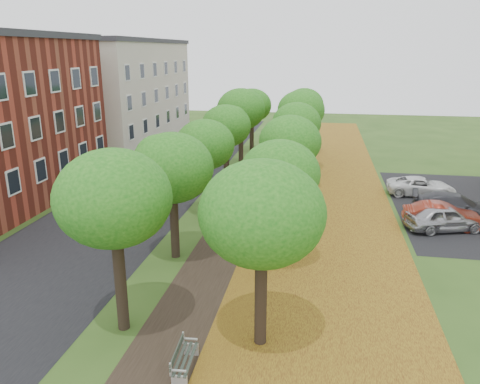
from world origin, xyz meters
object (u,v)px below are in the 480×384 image
at_px(car_silver, 445,218).
at_px(bench, 184,359).
at_px(car_white, 421,186).
at_px(car_grey, 455,206).
at_px(car_red, 443,216).

bearing_deg(car_silver, bench, 125.71).
height_order(bench, car_white, car_white).
bearing_deg(bench, car_grey, -39.18).
distance_m(car_silver, car_red, 0.42).
bearing_deg(car_silver, car_grey, -42.17).
bearing_deg(car_grey, bench, 154.36).
bearing_deg(car_red, car_white, 1.33).
distance_m(bench, car_white, 22.62).
distance_m(bench, car_red, 17.47).
xyz_separation_m(bench, car_grey, (11.58, 15.85, 0.28)).
bearing_deg(car_silver, car_red, -16.57).
height_order(bench, car_silver, car_silver).
relative_size(bench, car_grey, 0.36).
bearing_deg(car_white, car_silver, -179.80).
height_order(car_silver, car_white, car_silver).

